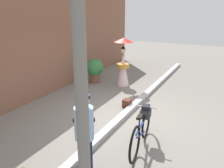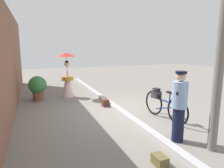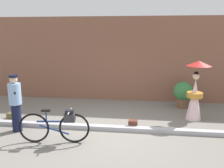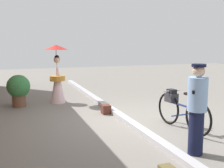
{
  "view_description": "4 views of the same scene",
  "coord_description": "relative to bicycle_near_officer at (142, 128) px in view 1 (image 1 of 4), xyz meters",
  "views": [
    {
      "loc": [
        -5.47,
        -2.49,
        2.98
      ],
      "look_at": [
        -0.23,
        0.24,
        1.03
      ],
      "focal_mm": 37.47,
      "sensor_mm": 36.0,
      "label": 1
    },
    {
      "loc": [
        -6.04,
        2.58,
        2.12
      ],
      "look_at": [
        -0.22,
        0.32,
        0.98
      ],
      "focal_mm": 32.9,
      "sensor_mm": 36.0,
      "label": 2
    },
    {
      "loc": [
        0.97,
        -6.41,
        2.71
      ],
      "look_at": [
        0.11,
        0.28,
        1.28
      ],
      "focal_mm": 38.72,
      "sensor_mm": 36.0,
      "label": 3
    },
    {
      "loc": [
        -6.54,
        2.58,
        1.98
      ],
      "look_at": [
        -0.11,
        0.33,
        0.96
      ],
      "focal_mm": 45.63,
      "sensor_mm": 36.0,
      "label": 4
    }
  ],
  "objects": [
    {
      "name": "backpack_spare",
      "position": [
        1.84,
        1.17,
        -0.33
      ],
      "size": [
        0.26,
        0.23,
        0.25
      ],
      "color": "#592D23",
      "rests_on": "ground_plane"
    },
    {
      "name": "bicycle_near_officer",
      "position": [
        0.0,
        0.0,
        0.0
      ],
      "size": [
        1.77,
        0.48,
        0.87
      ],
      "color": "black",
      "rests_on": "ground_plane"
    },
    {
      "name": "utility_pole",
      "position": [
        -1.98,
        0.17,
        1.94
      ],
      "size": [
        0.18,
        0.18,
        4.8
      ],
      "primitive_type": "cylinder",
      "color": "slate",
      "rests_on": "ground_plane"
    },
    {
      "name": "person_officer",
      "position": [
        -1.38,
        0.56,
        0.39
      ],
      "size": [
        0.34,
        0.35,
        1.6
      ],
      "color": "#141938",
      "rests_on": "ground_plane"
    },
    {
      "name": "potted_plant_by_door",
      "position": [
        3.59,
        3.39,
        0.1
      ],
      "size": [
        0.72,
        0.7,
        0.98
      ],
      "color": "brown",
      "rests_on": "ground_plane"
    },
    {
      "name": "sidewalk_curb",
      "position": [
        1.11,
        0.96,
        -0.4
      ],
      "size": [
        14.0,
        0.2,
        0.12
      ],
      "primitive_type": "cube",
      "color": "#B2B2B7",
      "rests_on": "ground_plane"
    },
    {
      "name": "ground_plane",
      "position": [
        1.11,
        0.96,
        -0.46
      ],
      "size": [
        30.0,
        30.0,
        0.0
      ],
      "primitive_type": "plane",
      "color": "gray"
    },
    {
      "name": "person_with_parasol",
      "position": [
        3.74,
        2.2,
        0.46
      ],
      "size": [
        0.76,
        0.76,
        1.88
      ],
      "color": "silver",
      "rests_on": "ground_plane"
    },
    {
      "name": "building_wall",
      "position": [
        1.11,
        4.34,
        1.22
      ],
      "size": [
        14.0,
        0.4,
        3.36
      ],
      "primitive_type": "cube",
      "color": "brown",
      "rests_on": "ground_plane"
    }
  ]
}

